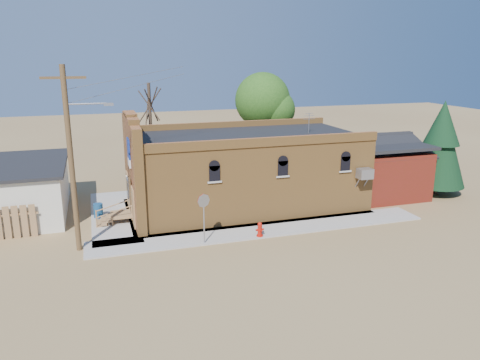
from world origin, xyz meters
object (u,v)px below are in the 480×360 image
object	(u,v)px
trash_barrel	(98,210)
fire_hydrant	(260,229)
stop_sign	(204,205)
brick_bar	(241,171)
utility_pole	(72,156)

from	to	relation	value
trash_barrel	fire_hydrant	bearing A→B (deg)	-35.40
fire_hydrant	trash_barrel	bearing A→B (deg)	133.02
trash_barrel	stop_sign	bearing A→B (deg)	-48.54
brick_bar	utility_pole	xyz separation A→B (m)	(-9.79, -4.29, 2.43)
fire_hydrant	stop_sign	bearing A→B (deg)	168.35
utility_pole	stop_sign	xyz separation A→B (m)	(6.06, -1.20, -2.68)
brick_bar	stop_sign	xyz separation A→B (m)	(-3.73, -5.49, -0.25)
utility_pole	trash_barrel	bearing A→B (deg)	77.87
brick_bar	utility_pole	distance (m)	10.96
brick_bar	trash_barrel	world-z (taller)	brick_bar
brick_bar	stop_sign	world-z (taller)	brick_bar
fire_hydrant	stop_sign	xyz separation A→B (m)	(-3.02, 0.00, 1.62)
fire_hydrant	trash_barrel	distance (m)	9.93
stop_sign	trash_barrel	xyz separation A→B (m)	(-5.08, 5.75, -1.60)
utility_pole	fire_hydrant	distance (m)	10.12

